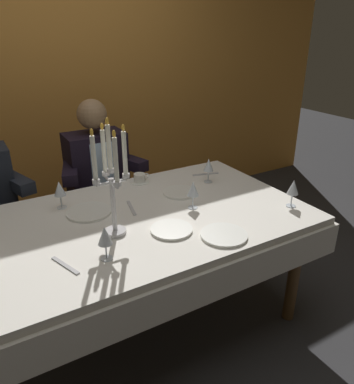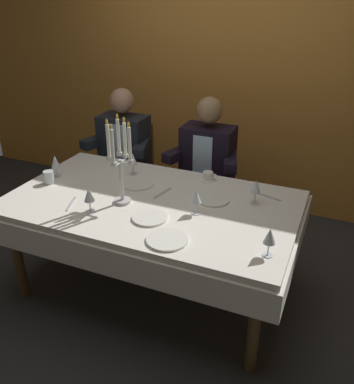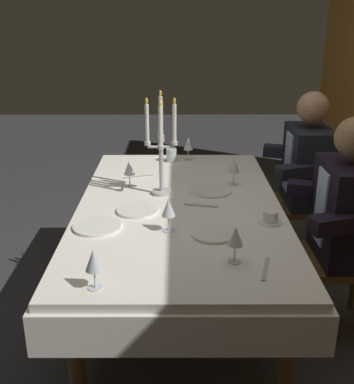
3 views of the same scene
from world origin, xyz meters
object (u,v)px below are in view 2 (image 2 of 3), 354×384
Objects in this scene: candelabra at (120,162)px; dinner_plate_2 at (213,199)px; dinner_plate_0 at (137,183)px; dinner_plate_3 at (167,239)px; wine_glass_2 at (55,162)px; wine_glass_5 at (270,237)px; seated_diner_1 at (208,157)px; seated_diner_0 at (125,144)px; coffee_cup_0 at (208,176)px; wine_glass_1 at (133,160)px; dining_table at (152,216)px; wine_glass_0 at (256,187)px; wine_glass_3 at (196,197)px; dinner_plate_1 at (150,217)px; wine_glass_4 at (89,196)px; water_tumbler_0 at (49,177)px.

candelabra reaches higher than dinner_plate_2.
dinner_plate_3 is (0.50, -0.59, 0.00)m from dinner_plate_0.
wine_glass_2 is 1.00× the size of wine_glass_5.
candelabra reaches higher than dinner_plate_0.
seated_diner_1 is (-0.29, 0.73, -0.01)m from dinner_plate_2.
seated_diner_0 is at bearing 180.00° from seated_diner_1.
coffee_cup_0 is (0.40, 0.55, -0.25)m from candelabra.
wine_glass_2 is (-0.66, 0.17, -0.16)m from candelabra.
wine_glass_1 is at bearing -167.70° from coffee_cup_0.
dinner_plate_2 is 0.91× the size of dinner_plate_3.
dining_table is 0.30m from dinner_plate_0.
seated_diner_0 is 0.79m from seated_diner_1.
wine_glass_5 reaches higher than dinner_plate_0.
dining_table is at bearing -160.44° from wine_glass_0.
wine_glass_2 is at bearing -173.74° from wine_glass_0.
candelabra is 4.48× the size of coffee_cup_0.
wine_glass_3 reaches higher than coffee_cup_0.
dinner_plate_1 is 0.40m from wine_glass_4.
water_tumbler_0 is at bearing 154.59° from wine_glass_4.
wine_glass_3 is at bearing -9.15° from dining_table.
seated_diner_1 is (0.09, 0.89, 0.11)m from dining_table.
dinner_plate_1 is (0.10, -0.22, 0.13)m from dining_table.
candelabra is 0.66m from dinner_plate_2.
wine_glass_0 is 1.50m from seated_diner_0.
dinner_plate_3 is at bearing -52.09° from seated_diner_0.
coffee_cup_0 is (0.14, 0.67, 0.02)m from dinner_plate_1.
dinner_plate_0 is 1.05× the size of dinner_plate_3.
wine_glass_4 reaches higher than dinner_plate_0.
wine_glass_2 is (-0.92, 0.29, 0.11)m from dinner_plate_1.
dinner_plate_3 is at bearing -80.70° from seated_diner_1.
seated_diner_1 reaches higher than wine_glass_1.
wine_glass_3 is (1.15, -0.12, -0.00)m from wine_glass_2.
wine_glass_5 is at bearing -13.34° from wine_glass_2.
wine_glass_1 reaches higher than dinner_plate_0.
wine_glass_1 is (-0.31, 0.33, 0.23)m from dining_table.
dinner_plate_3 is at bearing -42.24° from dinner_plate_1.
wine_glass_3 is at bearing -79.06° from coffee_cup_0.
dining_table is 0.81m from water_tumbler_0.
wine_glass_0 is 0.87m from seated_diner_1.
wine_glass_2 is 1.24× the size of coffee_cup_0.
coffee_cup_0 is at bearing 78.34° from dinner_plate_1.
water_tumbler_0 reaches higher than dining_table.
wine_glass_5 is at bearing -69.79° from wine_glass_0.
wine_glass_0 is at bearing 110.21° from wine_glass_5.
water_tumbler_0 is at bearing -141.32° from wine_glass_1.
wine_glass_2 is at bearing -169.14° from dinner_plate_0.
wine_glass_1 is 0.61m from water_tumbler_0.
seated_diner_0 is (-1.04, 0.94, -0.12)m from wine_glass_3.
dinner_plate_2 is at bearing 53.81° from dinner_plate_1.
dinner_plate_2 is 0.17× the size of seated_diner_0.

